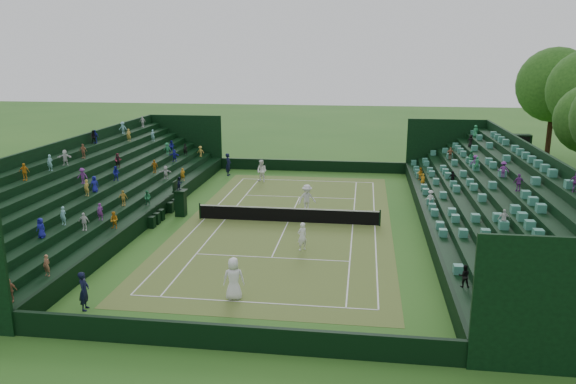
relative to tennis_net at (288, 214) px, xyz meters
name	(u,v)px	position (x,y,z in m)	size (l,w,h in m)	color
ground	(288,222)	(0.00, 0.00, -0.53)	(160.00, 160.00, 0.00)	#295E1D
court_surface	(288,222)	(0.00, 0.00, -0.52)	(12.97, 26.77, 0.01)	#407527
perimeter_wall_north	(312,166)	(0.00, 15.88, -0.03)	(17.17, 0.20, 1.00)	black
perimeter_wall_south	(229,337)	(0.00, -15.88, -0.03)	(17.17, 0.20, 1.00)	black
perimeter_wall_east	(424,220)	(8.48, 0.00, -0.03)	(0.20, 31.77, 1.00)	black
perimeter_wall_west	(160,210)	(-8.48, 0.00, -0.03)	(0.20, 31.77, 1.00)	black
north_grandstand	(496,206)	(12.66, 0.00, 1.02)	(6.60, 32.00, 4.90)	black
south_grandstand	(98,192)	(-12.66, 0.00, 1.02)	(6.60, 32.00, 4.90)	black
tennis_net	(288,214)	(0.00, 0.00, 0.00)	(11.67, 0.10, 1.06)	black
scoreboard_tower	(518,141)	(17.75, 16.00, 2.62)	(2.00, 1.00, 3.70)	black
umpire_chair	(180,199)	(-7.24, 0.51, 0.59)	(0.83, 0.83, 2.62)	black
courtside_chairs	(165,211)	(-8.24, 0.26, -0.14)	(0.47, 5.45, 1.03)	black
player_near_west	(234,279)	(-0.80, -11.63, 0.44)	(0.94, 0.61, 1.93)	white
player_near_east	(302,236)	(1.46, -5.00, 0.27)	(0.58, 0.38, 1.59)	white
player_far_west	(262,171)	(-3.71, 11.03, 0.40)	(0.90, 0.70, 1.85)	white
player_far_east	(307,199)	(0.96, 2.44, 0.44)	(1.25, 0.72, 1.93)	white
line_judge_north	(228,164)	(-7.07, 13.10, 0.46)	(0.72, 0.47, 1.97)	black
line_judge_south	(84,291)	(-6.80, -13.48, 0.32)	(0.62, 0.41, 1.69)	black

